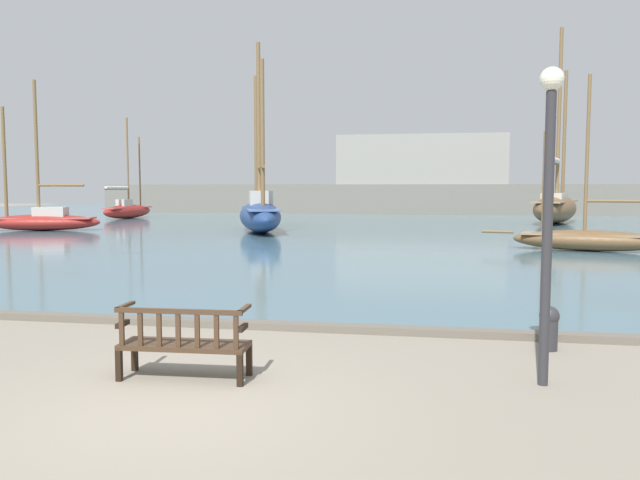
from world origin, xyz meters
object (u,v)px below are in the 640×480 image
mooring_bollard (549,326)px  lamp_post (548,192)px  sailboat_far_starboard (260,213)px  sailboat_distant_harbor (556,206)px  park_bench (184,342)px  sailboat_nearest_starboard (42,219)px  sailboat_outer_port (128,209)px  sailboat_outer_starboard (588,238)px

mooring_bollard → lamp_post: (-0.37, -1.71, 1.96)m
sailboat_far_starboard → sailboat_distant_harbor: bearing=32.9°
park_bench → mooring_bollard: size_ratio=2.47×
sailboat_nearest_starboard → sailboat_far_starboard: 11.87m
sailboat_nearest_starboard → sailboat_distant_harbor: (28.79, 12.32, 0.51)m
sailboat_outer_port → sailboat_distant_harbor: sailboat_distant_harbor is taller
sailboat_outer_starboard → lamp_post: 17.00m
sailboat_far_starboard → mooring_bollard: bearing=-64.8°
sailboat_nearest_starboard → sailboat_outer_starboard: (26.34, -6.50, -0.16)m
sailboat_outer_port → sailboat_far_starboard: 18.22m
sailboat_far_starboard → lamp_post: size_ratio=2.61×
sailboat_far_starboard → sailboat_outer_starboard: sailboat_far_starboard is taller
sailboat_outer_port → sailboat_outer_starboard: bearing=-35.2°
sailboat_nearest_starboard → lamp_post: bearing=-46.1°
sailboat_nearest_starboard → sailboat_outer_starboard: 27.13m
sailboat_outer_starboard → mooring_bollard: sailboat_outer_starboard is taller
sailboat_far_starboard → lamp_post: (10.19, -24.17, 1.25)m
park_bench → sailboat_far_starboard: bearing=103.3°
sailboat_nearest_starboard → sailboat_outer_port: bearing=98.0°
sailboat_distant_harbor → sailboat_far_starboard: size_ratio=1.28×
sailboat_distant_harbor → sailboat_outer_port: bearing=178.0°
sailboat_nearest_starboard → sailboat_far_starboard: sailboat_far_starboard is taller
sailboat_outer_port → sailboat_nearest_starboard: sailboat_nearest_starboard is taller
sailboat_nearest_starboard → lamp_post: (21.98, -22.84, 1.61)m
sailboat_outer_port → mooring_bollard: 42.17m
sailboat_outer_port → sailboat_nearest_starboard: (1.87, -13.38, -0.04)m
sailboat_outer_port → sailboat_outer_starboard: 34.51m
sailboat_far_starboard → sailboat_outer_starboard: 16.53m
park_bench → sailboat_outer_starboard: (8.72, 16.86, 0.09)m
sailboat_distant_harbor → mooring_bollard: 34.07m
sailboat_outer_port → mooring_bollard: bearing=-54.9°
lamp_post → sailboat_distant_harbor: bearing=79.0°
sailboat_distant_harbor → lamp_post: 35.83m
sailboat_nearest_starboard → lamp_post: size_ratio=2.12×
park_bench → sailboat_nearest_starboard: sailboat_nearest_starboard is taller
park_bench → sailboat_outer_port: bearing=117.9°
park_bench → sailboat_nearest_starboard: (-17.62, 23.37, 0.24)m
sailboat_distant_harbor → sailboat_outer_starboard: sailboat_distant_harbor is taller
sailboat_distant_harbor → mooring_bollard: (-6.43, -33.45, -0.86)m
sailboat_outer_starboard → mooring_bollard: 15.16m
sailboat_outer_port → sailboat_outer_starboard: (28.21, -19.88, -0.20)m
mooring_bollard → sailboat_outer_port: bearing=125.1°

